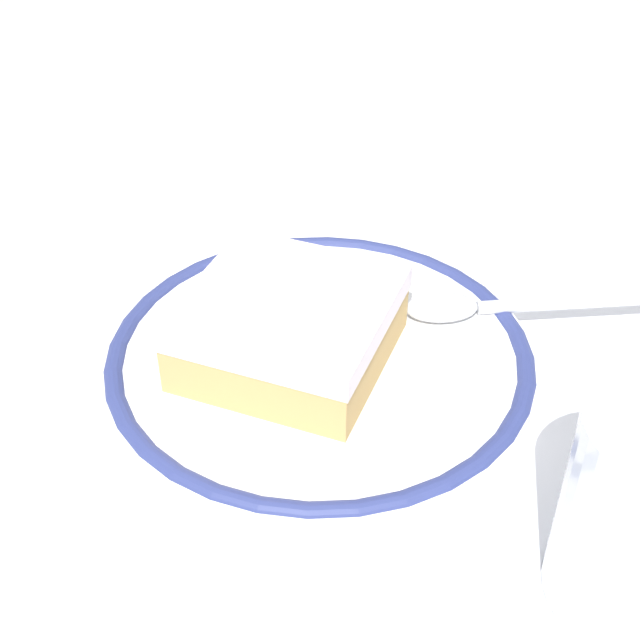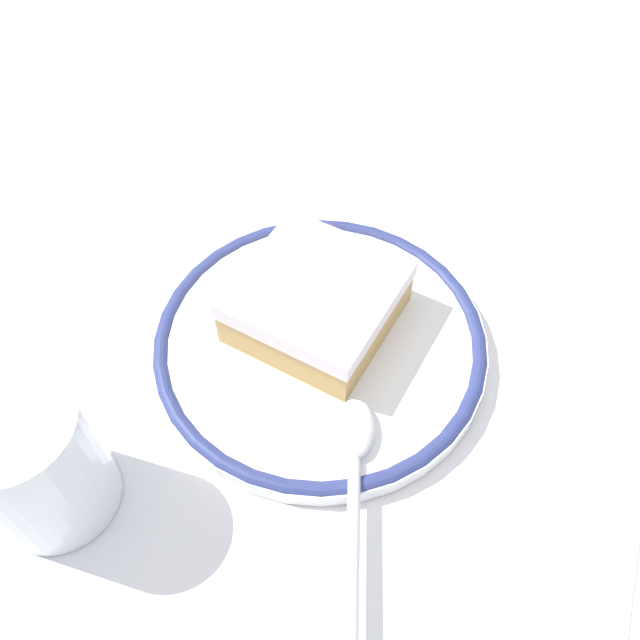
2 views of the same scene
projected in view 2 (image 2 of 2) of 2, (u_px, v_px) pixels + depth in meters
ground_plane at (343, 400)px, 0.43m from camera, size 2.40×2.40×0.00m
placemat at (343, 400)px, 0.43m from camera, size 0.51×0.37×0.00m
plate at (320, 342)px, 0.45m from camera, size 0.22×0.22×0.02m
cake_slice at (317, 301)px, 0.44m from camera, size 0.11×0.11×0.04m
spoon at (354, 472)px, 0.38m from camera, size 0.15×0.06×0.01m
cup at (40, 468)px, 0.36m from camera, size 0.07×0.07×0.09m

